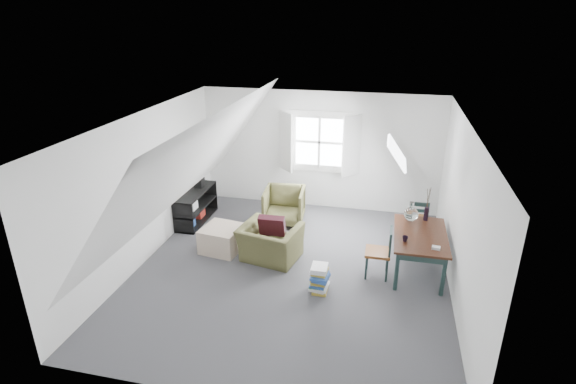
% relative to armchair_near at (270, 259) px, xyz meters
% --- Properties ---
extents(floor, '(5.50, 5.50, 0.00)m').
position_rel_armchair_near_xyz_m(floor, '(0.43, -0.29, 0.00)').
color(floor, '#45464A').
rests_on(floor, ground).
extents(ceiling, '(5.50, 5.50, 0.00)m').
position_rel_armchair_near_xyz_m(ceiling, '(0.43, -0.29, 2.50)').
color(ceiling, white).
rests_on(ceiling, wall_back).
extents(wall_back, '(5.00, 0.00, 5.00)m').
position_rel_armchair_near_xyz_m(wall_back, '(0.43, 2.46, 1.25)').
color(wall_back, white).
rests_on(wall_back, ground).
extents(wall_front, '(5.00, 0.00, 5.00)m').
position_rel_armchair_near_xyz_m(wall_front, '(0.43, -3.04, 1.25)').
color(wall_front, white).
rests_on(wall_front, ground).
extents(wall_left, '(0.00, 5.50, 5.50)m').
position_rel_armchair_near_xyz_m(wall_left, '(-2.07, -0.29, 1.25)').
color(wall_left, white).
rests_on(wall_left, ground).
extents(wall_right, '(0.00, 5.50, 5.50)m').
position_rel_armchair_near_xyz_m(wall_right, '(2.93, -0.29, 1.25)').
color(wall_right, white).
rests_on(wall_right, ground).
extents(slope_left, '(3.19, 5.50, 4.48)m').
position_rel_armchair_near_xyz_m(slope_left, '(-1.12, -0.29, 1.78)').
color(slope_left, white).
rests_on(slope_left, wall_left).
extents(slope_right, '(3.19, 5.50, 4.48)m').
position_rel_armchair_near_xyz_m(slope_right, '(1.98, -0.29, 1.78)').
color(slope_right, white).
rests_on(slope_right, wall_right).
extents(dormer_window, '(1.71, 0.35, 1.30)m').
position_rel_armchair_near_xyz_m(dormer_window, '(0.43, 2.38, 1.45)').
color(dormer_window, white).
rests_on(dormer_window, wall_back).
extents(skylight, '(0.35, 0.75, 0.47)m').
position_rel_armchair_near_xyz_m(skylight, '(1.98, 1.01, 1.75)').
color(skylight, white).
rests_on(skylight, slope_right).
extents(armchair_near, '(1.11, 1.01, 0.62)m').
position_rel_armchair_near_xyz_m(armchair_near, '(0.00, 0.00, 0.00)').
color(armchair_near, '#4B4B2A').
rests_on(armchair_near, floor).
extents(armchair_far, '(0.84, 0.86, 0.72)m').
position_rel_armchair_near_xyz_m(armchair_far, '(-0.10, 1.47, 0.00)').
color(armchair_far, '#4B4B2A').
rests_on(armchair_far, floor).
extents(throw_pillow, '(0.46, 0.27, 0.47)m').
position_rel_armchair_near_xyz_m(throw_pillow, '(0.00, 0.15, 0.54)').
color(throw_pillow, '#3A0F1A').
rests_on(throw_pillow, armchair_near).
extents(ottoman, '(0.74, 0.74, 0.44)m').
position_rel_armchair_near_xyz_m(ottoman, '(-0.92, 0.13, 0.22)').
color(ottoman, tan).
rests_on(ottoman, floor).
extents(dining_table, '(0.82, 1.37, 0.69)m').
position_rel_armchair_near_xyz_m(dining_table, '(2.45, 0.15, 0.60)').
color(dining_table, black).
rests_on(dining_table, floor).
extents(demijohn, '(0.24, 0.24, 0.34)m').
position_rel_armchair_near_xyz_m(demijohn, '(2.30, 0.60, 0.83)').
color(demijohn, silver).
rests_on(demijohn, dining_table).
extents(vase_twigs, '(0.08, 0.08, 0.59)m').
position_rel_armchair_near_xyz_m(vase_twigs, '(2.55, 0.70, 0.82)').
color(vase_twigs, black).
rests_on(vase_twigs, dining_table).
extents(cup, '(0.11, 0.11, 0.08)m').
position_rel_armchair_near_xyz_m(cup, '(2.20, -0.15, 0.69)').
color(cup, black).
rests_on(cup, dining_table).
extents(paper_box, '(0.13, 0.10, 0.04)m').
position_rel_armchair_near_xyz_m(paper_box, '(2.65, -0.30, 0.71)').
color(paper_box, white).
rests_on(paper_box, dining_table).
extents(dining_chair_far, '(0.39, 0.39, 0.83)m').
position_rel_armchair_near_xyz_m(dining_chair_far, '(2.46, 1.26, 0.43)').
color(dining_chair_far, brown).
rests_on(dining_chair_far, floor).
extents(dining_chair_near, '(0.39, 0.39, 0.84)m').
position_rel_armchair_near_xyz_m(dining_chair_near, '(1.84, -0.11, 0.44)').
color(dining_chair_near, brown).
rests_on(dining_chair_near, floor).
extents(media_shelf, '(0.42, 1.26, 0.65)m').
position_rel_armchair_near_xyz_m(media_shelf, '(-1.87, 1.12, 0.29)').
color(media_shelf, black).
rests_on(media_shelf, floor).
extents(electronics_box, '(0.18, 0.24, 0.18)m').
position_rel_armchair_near_xyz_m(electronics_box, '(-1.87, 1.41, 0.72)').
color(electronics_box, black).
rests_on(electronics_box, media_shelf).
extents(magazine_stack, '(0.31, 0.37, 0.42)m').
position_rel_armchair_near_xyz_m(magazine_stack, '(0.98, -0.75, 0.21)').
color(magazine_stack, '#B29933').
rests_on(magazine_stack, floor).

